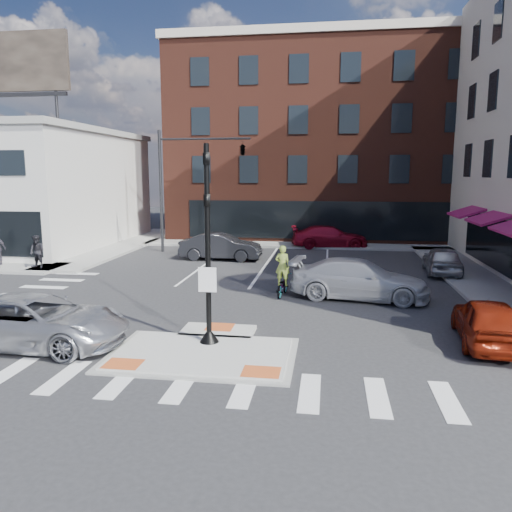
% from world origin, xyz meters
% --- Properties ---
extents(ground, '(120.00, 120.00, 0.00)m').
position_xyz_m(ground, '(0.00, 0.00, 0.00)').
color(ground, '#28282B').
rests_on(ground, ground).
extents(refuge_island, '(5.40, 4.65, 0.13)m').
position_xyz_m(refuge_island, '(0.00, -0.26, 0.05)').
color(refuge_island, gray).
rests_on(refuge_island, ground).
extents(sidewalk_nw, '(23.50, 20.50, 0.15)m').
position_xyz_m(sidewalk_nw, '(-16.76, 15.29, 0.08)').
color(sidewalk_nw, gray).
rests_on(sidewalk_nw, ground).
extents(sidewalk_e, '(3.00, 24.00, 0.15)m').
position_xyz_m(sidewalk_e, '(10.80, 10.00, 0.07)').
color(sidewalk_e, gray).
rests_on(sidewalk_e, ground).
extents(sidewalk_n, '(26.00, 3.00, 0.15)m').
position_xyz_m(sidewalk_n, '(3.00, 22.00, 0.07)').
color(sidewalk_n, gray).
rests_on(sidewalk_n, ground).
extents(building_n, '(24.40, 18.40, 15.50)m').
position_xyz_m(building_n, '(3.00, 31.99, 7.80)').
color(building_n, '#53241A').
rests_on(building_n, ground).
extents(building_far_left, '(10.00, 12.00, 10.00)m').
position_xyz_m(building_far_left, '(-4.00, 52.00, 5.00)').
color(building_far_left, slate).
rests_on(building_far_left, ground).
extents(building_far_right, '(12.00, 12.00, 12.00)m').
position_xyz_m(building_far_right, '(9.00, 54.00, 6.00)').
color(building_far_right, brown).
rests_on(building_far_right, ground).
extents(signal_pole, '(0.60, 0.60, 5.98)m').
position_xyz_m(signal_pole, '(0.00, 0.40, 2.36)').
color(signal_pole, black).
rests_on(signal_pole, refuge_island).
extents(mast_arm_signal, '(6.10, 2.24, 8.00)m').
position_xyz_m(mast_arm_signal, '(-3.47, 18.00, 6.21)').
color(mast_arm_signal, black).
rests_on(mast_arm_signal, ground).
extents(silver_suv, '(5.75, 2.77, 1.58)m').
position_xyz_m(silver_suv, '(-5.23, -0.40, 0.79)').
color(silver_suv, '#B1B2B8').
rests_on(silver_suv, ground).
extents(red_sedan, '(2.16, 4.46, 1.47)m').
position_xyz_m(red_sedan, '(8.50, 1.80, 0.73)').
color(red_sedan, maroon).
rests_on(red_sedan, ground).
extents(white_pickup, '(6.01, 3.12, 1.67)m').
position_xyz_m(white_pickup, '(4.88, 7.00, 0.83)').
color(white_pickup, silver).
rests_on(white_pickup, ground).
extents(bg_car_dark, '(4.96, 1.81, 1.62)m').
position_xyz_m(bg_car_dark, '(-2.94, 15.51, 0.81)').
color(bg_car_dark, '#232327').
rests_on(bg_car_dark, ground).
extents(bg_car_silver, '(2.04, 4.39, 1.46)m').
position_xyz_m(bg_car_silver, '(9.50, 13.00, 0.73)').
color(bg_car_silver, '#B1B4B9').
rests_on(bg_car_silver, ground).
extents(bg_car_red, '(5.58, 2.86, 1.55)m').
position_xyz_m(bg_car_red, '(3.62, 21.50, 0.78)').
color(bg_car_red, maroon).
rests_on(bg_car_red, ground).
extents(cyclist, '(0.82, 1.81, 2.21)m').
position_xyz_m(cyclist, '(1.63, 7.00, 0.74)').
color(cyclist, '#3F3F44').
rests_on(cyclist, ground).
extents(pedestrian_a, '(1.00, 0.86, 1.79)m').
position_xyz_m(pedestrian_a, '(-12.00, 10.61, 1.05)').
color(pedestrian_a, black).
rests_on(pedestrian_a, sidewalk_nw).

